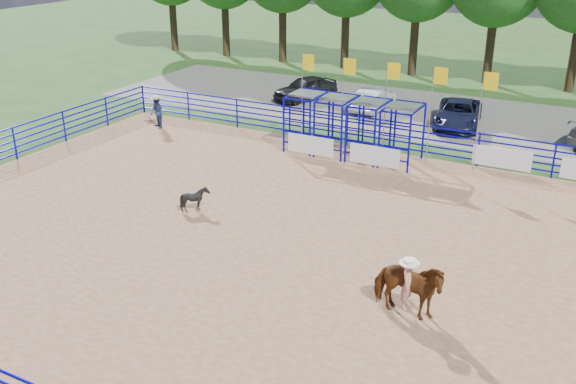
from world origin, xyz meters
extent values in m
plane|color=#315421|center=(0.00, 0.00, 0.00)|extent=(120.00, 120.00, 0.00)
cube|color=#A17350|center=(0.00, 0.00, 0.01)|extent=(30.00, 20.00, 0.02)
cube|color=slate|center=(0.00, 17.00, 0.01)|extent=(40.00, 10.00, 0.01)
imported|color=brown|center=(3.91, -2.30, 0.86)|extent=(2.01, 0.96, 1.68)
imported|color=#AB2F18|center=(3.91, -2.30, 1.61)|extent=(0.33, 0.49, 1.32)
cylinder|color=white|center=(3.91, -2.30, 2.30)|extent=(0.54, 0.54, 0.12)
imported|color=black|center=(-4.88, 0.59, 0.49)|extent=(0.92, 0.84, 0.94)
imported|color=navy|center=(-12.52, 8.07, 0.81)|extent=(0.96, 0.90, 1.58)
cylinder|color=tan|center=(-12.52, 8.07, 1.60)|extent=(0.56, 0.56, 0.11)
imported|color=black|center=(-8.44, 16.64, 0.69)|extent=(3.06, 4.32, 1.37)
imported|color=#9DA0A5|center=(-4.09, 16.31, 0.63)|extent=(1.47, 3.79, 1.23)
imported|color=black|center=(0.79, 15.46, 0.66)|extent=(2.89, 4.98, 1.30)
cube|color=white|center=(-3.80, 7.77, 0.55)|extent=(2.20, 0.04, 0.85)
cube|color=white|center=(-0.80, 7.77, 0.55)|extent=(2.20, 0.04, 0.85)
cube|color=white|center=(4.00, 9.96, 0.55)|extent=(2.40, 0.04, 0.85)
cylinder|color=#3F2B19|center=(-25.00, 26.00, 2.40)|extent=(0.56, 0.56, 4.80)
cylinder|color=#3F2B19|center=(-20.00, 26.00, 2.40)|extent=(0.56, 0.56, 4.80)
cylinder|color=#3F2B19|center=(-15.00, 26.00, 2.40)|extent=(0.56, 0.56, 4.80)
cylinder|color=#3F2B19|center=(-10.00, 26.00, 2.40)|extent=(0.56, 0.56, 4.80)
cylinder|color=#3F2B19|center=(-5.00, 26.00, 2.40)|extent=(0.56, 0.56, 4.80)
cylinder|color=#3F2B19|center=(0.00, 26.00, 2.40)|extent=(0.56, 0.56, 4.80)
cylinder|color=#3F2B19|center=(5.00, 26.00, 2.40)|extent=(0.56, 0.56, 4.80)
camera|label=1|loc=(7.87, -16.42, 9.57)|focal=40.00mm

